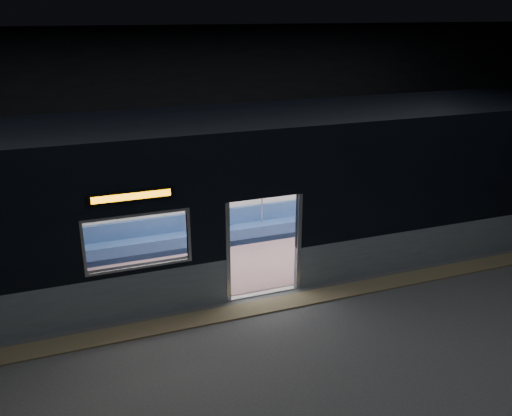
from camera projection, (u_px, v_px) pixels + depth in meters
station_floor at (284, 320)px, 9.97m from camera, size 24.00×14.00×0.01m
station_envelope at (288, 123)px, 8.71m from camera, size 24.00×14.00×5.00m
tactile_strip at (273, 305)px, 10.45m from camera, size 22.80×0.50×0.03m
metro_car at (239, 185)px, 11.58m from camera, size 18.00×3.04×3.35m
passenger at (398, 193)px, 14.39m from camera, size 0.38×0.66×1.32m
handbag at (403, 200)px, 14.25m from camera, size 0.31×0.29×0.12m
transit_map at (330, 172)px, 13.81m from camera, size 1.02×0.03×0.66m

